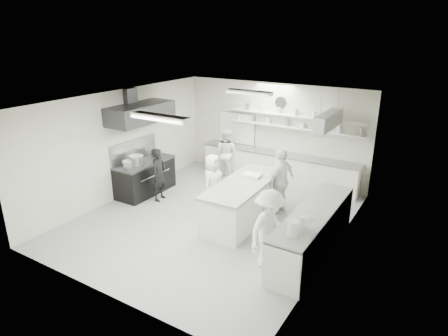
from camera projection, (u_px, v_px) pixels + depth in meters
The scene contains 27 objects.
floor at pixel (213, 219), 9.89m from camera, with size 6.00×7.00×0.02m, color #989898.
ceiling at pixel (212, 100), 8.87m from camera, with size 6.00×7.00×0.02m, color silver.
wall_back at pixel (274, 132), 12.19m from camera, with size 6.00×0.04×3.00m, color beige.
wall_front at pixel (98, 220), 6.57m from camera, with size 6.00×0.04×3.00m, color beige.
wall_left at pixel (122, 144), 10.86m from camera, with size 0.04×7.00×3.00m, color beige.
wall_right at pixel (337, 188), 7.90m from camera, with size 0.04×7.00×3.00m, color beige.
stove at pixel (145, 178), 11.34m from camera, with size 0.80×1.80×0.90m, color black.
exhaust_hood at pixel (140, 113), 10.70m from camera, with size 0.85×2.00×0.50m, color #333437.
back_counter at pixel (277, 168), 12.15m from camera, with size 5.00×0.60×0.92m, color silver.
shelf_lower at pixel (294, 127), 11.65m from camera, with size 4.20×0.26×0.04m, color silver.
shelf_upper at pixel (295, 116), 11.54m from camera, with size 4.20×0.26×0.04m, color silver.
pass_through_window at pixel (237, 128), 12.83m from camera, with size 1.30×0.04×1.00m, color black.
wall_clock at pixel (281, 102), 11.74m from camera, with size 0.32×0.32×0.05m, color white.
right_counter at pixel (313, 233), 8.26m from camera, with size 0.74×3.30×0.94m, color silver.
pot_rack at pixel (328, 121), 10.05m from camera, with size 0.30×1.60×0.40m, color #9A9CA0.
light_fixture_front at pixel (160, 117), 7.45m from camera, with size 1.30×0.25×0.10m, color silver.
light_fixture_rear at pixel (249, 92), 10.34m from camera, with size 1.30×0.25×0.10m, color silver.
prep_island at pixel (243, 202), 9.68m from camera, with size 0.97×2.60×0.96m, color silver.
stove_pot at pixel (137, 161), 10.90m from camera, with size 0.40×0.40×0.30m, color #9A9CA0.
cook_stove at pixel (159, 175), 10.76m from camera, with size 0.54×0.36×1.49m, color black.
cook_back at pixel (226, 153), 12.47m from camera, with size 0.77×0.60×1.58m, color white.
cook_island_left at pixel (212, 182), 10.27m from camera, with size 0.73×0.47×1.49m, color white.
cook_island_right at pixel (281, 180), 10.05m from camera, with size 1.00×0.42×1.71m, color white.
cook_right at pixel (269, 230), 7.65m from camera, with size 1.07×0.62×1.66m, color white.
bowl_island_a at pixel (266, 176), 9.96m from camera, with size 0.24×0.24×0.06m, color #9A9CA0.
bowl_island_b at pixel (243, 188), 9.21m from camera, with size 0.19×0.19×0.06m, color silver.
bowl_right at pixel (308, 218), 7.81m from camera, with size 0.21×0.21×0.05m, color silver.
Camera 1 is at (4.88, -7.41, 4.54)m, focal length 31.43 mm.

